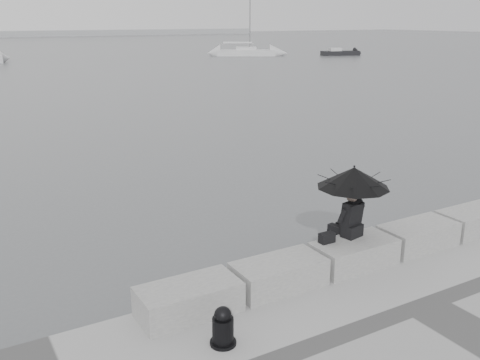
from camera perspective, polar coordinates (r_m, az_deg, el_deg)
ground at (r=10.94m, az=10.23°, el=-10.44°), size 360.00×360.00×0.00m
stone_block_far_left at (r=8.61m, az=-5.49°, el=-12.57°), size 1.60×0.80×0.50m
stone_block_left at (r=9.35m, az=4.15°, el=-10.02°), size 1.60×0.80×0.50m
stone_block_centre at (r=10.32m, az=12.07°, el=-7.68°), size 1.60×0.80×0.50m
stone_block_right at (r=11.46m, az=18.45°, el=-5.67°), size 1.60×0.80×0.50m
stone_block_far_right at (r=12.72m, az=23.59°, el=-3.98°), size 1.60×0.80×0.50m
seated_person at (r=10.10m, az=12.01°, el=-0.40°), size 1.36×1.36×1.39m
bag at (r=10.03m, az=9.25°, el=-6.11°), size 0.29×0.17×0.19m
mooring_bollard at (r=7.86m, az=-1.83°, el=-15.62°), size 0.38×0.38×0.60m
sailboat_right at (r=75.61m, az=0.66°, el=13.51°), size 8.04×6.03×12.90m
small_motorboat at (r=77.84m, az=10.64°, el=13.18°), size 5.57×3.12×1.10m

